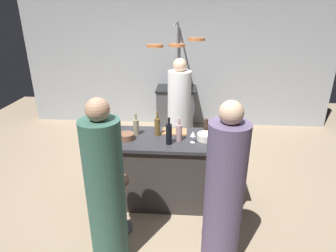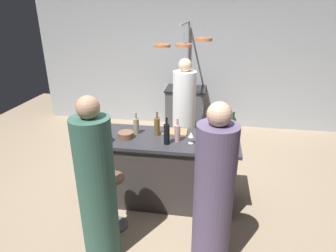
# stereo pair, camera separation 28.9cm
# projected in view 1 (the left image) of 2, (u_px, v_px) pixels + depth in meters

# --- Properties ---
(ground_plane) EXTENTS (9.00, 9.00, 0.00)m
(ground_plane) POSITION_uv_depth(u_px,v_px,m) (167.00, 198.00, 3.90)
(ground_plane) COLOR gray
(back_wall) EXTENTS (6.40, 0.16, 2.60)m
(back_wall) POSITION_uv_depth(u_px,v_px,m) (177.00, 64.00, 6.03)
(back_wall) COLOR #9EA3A8
(back_wall) RESTS_ON ground_plane
(kitchen_island) EXTENTS (1.80, 0.72, 0.90)m
(kitchen_island) POSITION_uv_depth(u_px,v_px,m) (167.00, 169.00, 3.73)
(kitchen_island) COLOR #332D2B
(kitchen_island) RESTS_ON ground_plane
(stove_range) EXTENTS (0.80, 0.64, 0.89)m
(stove_range) POSITION_uv_depth(u_px,v_px,m) (176.00, 109.00, 5.99)
(stove_range) COLOR #47474C
(stove_range) RESTS_ON ground_plane
(chef) EXTENTS (0.36, 0.36, 1.71)m
(chef) POSITION_uv_depth(u_px,v_px,m) (179.00, 116.00, 4.60)
(chef) COLOR white
(chef) RESTS_ON ground_plane
(bar_stool_right) EXTENTS (0.28, 0.28, 0.68)m
(bar_stool_right) POSITION_uv_depth(u_px,v_px,m) (216.00, 207.00, 3.15)
(bar_stool_right) COLOR #4C4C51
(bar_stool_right) RESTS_ON ground_plane
(guest_right) EXTENTS (0.36, 0.36, 1.71)m
(guest_right) POSITION_uv_depth(u_px,v_px,m) (224.00, 196.00, 2.64)
(guest_right) COLOR #594C6B
(guest_right) RESTS_ON ground_plane
(bar_stool_left) EXTENTS (0.28, 0.28, 0.68)m
(bar_stool_left) POSITION_uv_depth(u_px,v_px,m) (119.00, 202.00, 3.22)
(bar_stool_left) COLOR #4C4C51
(bar_stool_left) RESTS_ON ground_plane
(guest_left) EXTENTS (0.36, 0.36, 1.72)m
(guest_left) POSITION_uv_depth(u_px,v_px,m) (106.00, 192.00, 2.69)
(guest_left) COLOR #33594C
(guest_left) RESTS_ON ground_plane
(overhead_pot_rack) EXTENTS (0.92, 1.45, 2.17)m
(overhead_pot_rack) POSITION_uv_depth(u_px,v_px,m) (176.00, 51.00, 4.95)
(overhead_pot_rack) COLOR gray
(overhead_pot_rack) RESTS_ON ground_plane
(cutting_board) EXTENTS (0.32, 0.22, 0.02)m
(cutting_board) POSITION_uv_depth(u_px,v_px,m) (175.00, 131.00, 3.72)
(cutting_board) COLOR #997047
(cutting_board) RESTS_ON kitchen_island
(pepper_mill) EXTENTS (0.05, 0.05, 0.21)m
(pepper_mill) POSITION_uv_depth(u_px,v_px,m) (206.00, 127.00, 3.61)
(pepper_mill) COLOR #382319
(pepper_mill) RESTS_ON kitchen_island
(wine_bottle_white) EXTENTS (0.07, 0.07, 0.29)m
(wine_bottle_white) POSITION_uv_depth(u_px,v_px,m) (136.00, 127.00, 3.62)
(wine_bottle_white) COLOR gray
(wine_bottle_white) RESTS_ON kitchen_island
(wine_bottle_dark) EXTENTS (0.07, 0.07, 0.33)m
(wine_bottle_dark) POSITION_uv_depth(u_px,v_px,m) (169.00, 134.00, 3.36)
(wine_bottle_dark) COLOR black
(wine_bottle_dark) RESTS_ON kitchen_island
(wine_bottle_amber) EXTENTS (0.07, 0.07, 0.31)m
(wine_bottle_amber) POSITION_uv_depth(u_px,v_px,m) (157.00, 126.00, 3.59)
(wine_bottle_amber) COLOR brown
(wine_bottle_amber) RESTS_ON kitchen_island
(wine_bottle_red) EXTENTS (0.07, 0.07, 0.33)m
(wine_bottle_red) POSITION_uv_depth(u_px,v_px,m) (232.00, 125.00, 3.61)
(wine_bottle_red) COLOR #143319
(wine_bottle_red) RESTS_ON kitchen_island
(wine_bottle_rose) EXTENTS (0.07, 0.07, 0.29)m
(wine_bottle_rose) POSITION_uv_depth(u_px,v_px,m) (179.00, 132.00, 3.45)
(wine_bottle_rose) COLOR #B78C8E
(wine_bottle_rose) RESTS_ON kitchen_island
(wine_glass_near_right_guest) EXTENTS (0.07, 0.07, 0.15)m
(wine_glass_near_right_guest) POSITION_uv_depth(u_px,v_px,m) (193.00, 134.00, 3.40)
(wine_glass_near_right_guest) COLOR silver
(wine_glass_near_right_guest) RESTS_ON kitchen_island
(wine_glass_near_left_guest) EXTENTS (0.07, 0.07, 0.15)m
(wine_glass_near_left_guest) POSITION_uv_depth(u_px,v_px,m) (229.00, 130.00, 3.52)
(wine_glass_near_left_guest) COLOR silver
(wine_glass_near_left_guest) RESTS_ON kitchen_island
(mixing_bowl_ceramic) EXTENTS (0.20, 0.20, 0.08)m
(mixing_bowl_ceramic) POSITION_uv_depth(u_px,v_px,m) (205.00, 137.00, 3.50)
(mixing_bowl_ceramic) COLOR silver
(mixing_bowl_ceramic) RESTS_ON kitchen_island
(mixing_bowl_blue) EXTENTS (0.15, 0.15, 0.08)m
(mixing_bowl_blue) POSITION_uv_depth(u_px,v_px,m) (107.00, 141.00, 3.40)
(mixing_bowl_blue) COLOR #334C6B
(mixing_bowl_blue) RESTS_ON kitchen_island
(mixing_bowl_wooden) EXTENTS (0.19, 0.19, 0.08)m
(mixing_bowl_wooden) POSITION_uv_depth(u_px,v_px,m) (127.00, 136.00, 3.51)
(mixing_bowl_wooden) COLOR brown
(mixing_bowl_wooden) RESTS_ON kitchen_island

